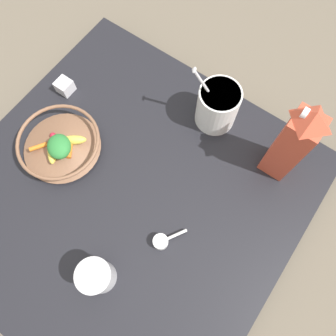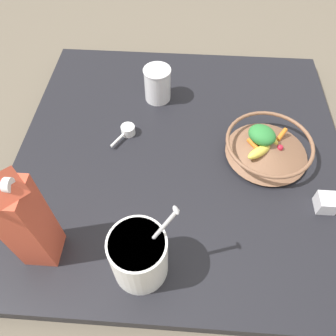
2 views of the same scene
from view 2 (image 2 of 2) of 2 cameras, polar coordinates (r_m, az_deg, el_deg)
ground_plane at (r=0.97m, az=2.09°, el=1.32°), size 6.00×6.00×0.00m
countertop at (r=0.95m, az=2.13°, el=2.17°), size 0.92×0.92×0.05m
fruit_bowl at (r=0.93m, az=16.95°, el=3.52°), size 0.24×0.24×0.09m
milk_carton at (r=0.70m, az=-23.91°, el=-8.26°), size 0.07×0.07×0.30m
yogurt_tub at (r=0.69m, az=-5.10°, el=-14.84°), size 0.12×0.14×0.22m
drinking_cup at (r=1.04m, az=-1.84°, el=14.51°), size 0.09×0.09×0.11m
spice_jar at (r=0.90m, az=25.79°, el=-5.53°), size 0.05×0.05×0.04m
measuring_scoop at (r=0.97m, az=-7.10°, el=6.47°), size 0.09×0.06×0.03m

